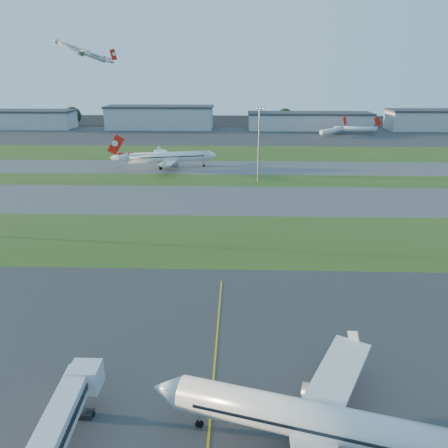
{
  "coord_description": "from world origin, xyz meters",
  "views": [
    {
      "loc": [
        7.86,
        -43.77,
        37.52
      ],
      "look_at": [
        5.05,
        42.63,
        7.0
      ],
      "focal_mm": 35.0,
      "sensor_mm": 36.0,
      "label": 1
    }
  ],
  "objects_px": {
    "airliner_taxiing": "(168,157)",
    "mini_jet_near": "(333,130)",
    "light_mast_centre": "(259,140)",
    "mini_jet_far": "(355,129)",
    "airliner_parked": "(325,424)"
  },
  "relations": [
    {
      "from": "airliner_taxiing",
      "to": "mini_jet_near",
      "type": "xyz_separation_m",
      "value": [
        85.5,
        95.21,
        -1.14
      ]
    },
    {
      "from": "airliner_parked",
      "to": "mini_jet_near",
      "type": "xyz_separation_m",
      "value": [
        48.37,
        234.2,
        -0.82
      ]
    },
    {
      "from": "mini_jet_far",
      "to": "light_mast_centre",
      "type": "xyz_separation_m",
      "value": [
        -65.36,
        -124.84,
        11.53
      ]
    },
    {
      "from": "mini_jet_far",
      "to": "light_mast_centre",
      "type": "distance_m",
      "value": 141.39
    },
    {
      "from": "airliner_taxiing",
      "to": "mini_jet_near",
      "type": "distance_m",
      "value": 127.97
    },
    {
      "from": "mini_jet_far",
      "to": "mini_jet_near",
      "type": "bearing_deg",
      "value": -148.22
    },
    {
      "from": "mini_jet_near",
      "to": "light_mast_centre",
      "type": "xyz_separation_m",
      "value": [
        -50.23,
        -117.16,
        11.53
      ]
    },
    {
      "from": "airliner_parked",
      "to": "light_mast_centre",
      "type": "bearing_deg",
      "value": 105.69
    },
    {
      "from": "mini_jet_far",
      "to": "light_mast_centre",
      "type": "height_order",
      "value": "light_mast_centre"
    },
    {
      "from": "mini_jet_near",
      "to": "mini_jet_far",
      "type": "xyz_separation_m",
      "value": [
        15.13,
        7.69,
        0.0
      ]
    },
    {
      "from": "airliner_taxiing",
      "to": "light_mast_centre",
      "type": "height_order",
      "value": "light_mast_centre"
    },
    {
      "from": "airliner_taxiing",
      "to": "light_mast_centre",
      "type": "relative_size",
      "value": 1.54
    },
    {
      "from": "airliner_parked",
      "to": "mini_jet_near",
      "type": "distance_m",
      "value": 239.15
    },
    {
      "from": "airliner_parked",
      "to": "mini_jet_far",
      "type": "bearing_deg",
      "value": 90.07
    },
    {
      "from": "airliner_taxiing",
      "to": "mini_jet_far",
      "type": "height_order",
      "value": "airliner_taxiing"
    }
  ]
}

